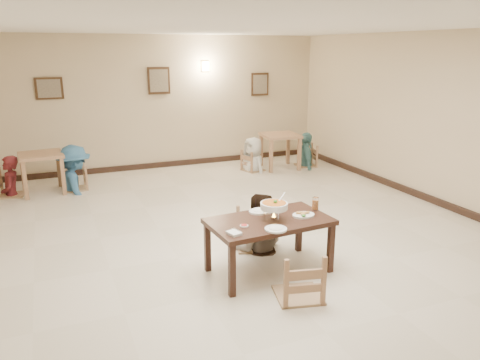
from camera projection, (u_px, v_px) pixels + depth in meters
name	position (u px, v px, depth m)	size (l,w,h in m)	color
floor	(240.00, 247.00, 6.56)	(10.00, 10.00, 0.00)	beige
ceiling	(240.00, 23.00, 5.75)	(10.00, 10.00, 0.00)	white
wall_back	(155.00, 103.00, 10.60)	(10.00, 10.00, 0.00)	beige
wall_right	(465.00, 124.00, 7.64)	(10.00, 10.00, 0.00)	beige
baseboard_back	(158.00, 165.00, 10.96)	(8.00, 0.06, 0.12)	black
baseboard_right	(453.00, 208.00, 8.02)	(0.06, 10.00, 0.12)	black
picture_a	(49.00, 88.00, 9.64)	(0.55, 0.04, 0.45)	#362215
picture_b	(159.00, 81.00, 10.46)	(0.50, 0.04, 0.60)	#362215
picture_c	(260.00, 84.00, 11.43)	(0.45, 0.04, 0.55)	#362215
wall_sconce	(205.00, 66.00, 10.79)	(0.16, 0.05, 0.22)	#FFD88C
main_table	(269.00, 225.00, 5.71)	(1.52, 0.92, 0.69)	#361D15
chair_far	(254.00, 213.00, 6.45)	(0.48, 0.48, 1.01)	tan
chair_near	(300.00, 253.00, 5.13)	(0.50, 0.50, 1.07)	tan
main_diner	(259.00, 194.00, 6.32)	(0.78, 0.61, 1.60)	gray
curry_warmer	(274.00, 206.00, 5.63)	(0.37, 0.33, 0.30)	silver
rice_plate_far	(261.00, 211.00, 5.93)	(0.32, 0.32, 0.07)	white
rice_plate_near	(276.00, 229.00, 5.35)	(0.26, 0.26, 0.06)	white
fried_plate	(304.00, 215.00, 5.79)	(0.28, 0.28, 0.06)	white
chili_dish	(244.00, 226.00, 5.45)	(0.10, 0.10, 0.02)	white
napkin_cutlery	(234.00, 233.00, 5.23)	(0.18, 0.25, 0.03)	white
drink_glass	(315.00, 204.00, 6.01)	(0.08, 0.08, 0.16)	white
bg_table_left	(41.00, 161.00, 8.89)	(0.84, 0.84, 0.78)	tan
bg_table_right	(280.00, 140.00, 10.76)	(0.89, 0.89, 0.80)	tan
bg_chair_ll	(9.00, 171.00, 8.75)	(0.45, 0.45, 0.96)	tan
bg_chair_lr	(74.00, 167.00, 9.15)	(0.43, 0.43, 0.91)	tan
bg_chair_rl	(253.00, 151.00, 10.60)	(0.42, 0.42, 0.90)	tan
bg_chair_rr	(306.00, 146.00, 11.00)	(0.45, 0.45, 0.96)	tan
bg_diner_a	(7.00, 156.00, 8.67)	(0.56, 0.37, 1.54)	maroon
bg_diner_b	(72.00, 145.00, 9.03)	(1.15, 0.66, 1.78)	teal
bg_diner_c	(253.00, 137.00, 10.51)	(0.75, 0.49, 1.54)	silver
bg_diner_d	(307.00, 132.00, 10.91)	(0.94, 0.39, 1.61)	teal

